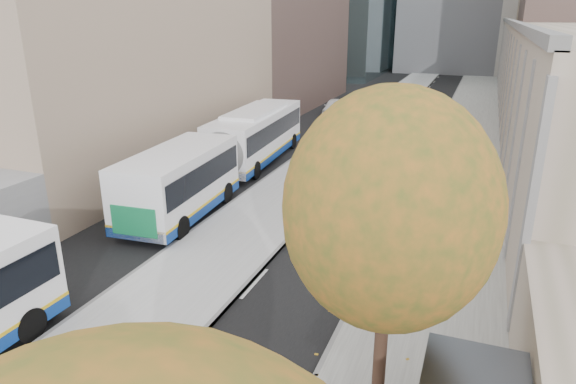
% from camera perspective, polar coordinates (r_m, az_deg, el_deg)
% --- Properties ---
extents(bus_platform, '(4.25, 150.00, 0.15)m').
position_cam_1_polar(bus_platform, '(33.71, 4.80, 4.03)').
color(bus_platform, '#AAAAAA').
rests_on(bus_platform, ground).
extents(sidewalk, '(4.75, 150.00, 0.08)m').
position_cam_1_polar(sidewalk, '(32.53, 18.45, 2.47)').
color(sidewalk, gray).
rests_on(sidewalk, ground).
extents(tree_c, '(4.20, 4.20, 7.28)m').
position_cam_1_polar(tree_c, '(10.07, 11.28, -2.04)').
color(tree_c, '#312217').
rests_on(tree_c, sidewalk).
extents(bus_far, '(3.91, 18.90, 3.13)m').
position_cam_1_polar(bus_far, '(28.53, -6.52, 4.58)').
color(bus_far, white).
rests_on(bus_far, ground).
extents(distant_car, '(2.08, 4.35, 1.44)m').
position_cam_1_polar(distant_car, '(48.29, 5.16, 9.41)').
color(distant_car, white).
rests_on(distant_car, ground).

